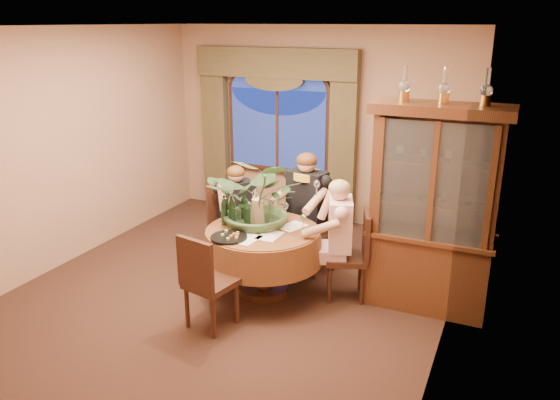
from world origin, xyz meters
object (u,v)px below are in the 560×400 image
at_px(china_cabinet, 433,211).
at_px(oil_lamp_right, 487,87).
at_px(centerpiece_plant, 260,165).
at_px(olive_bowl, 267,229).
at_px(oil_lamp_left, 405,83).
at_px(person_scarf, 307,210).
at_px(chair_right, 346,255).
at_px(person_pink, 340,239).
at_px(wine_bottle_0, 247,215).
at_px(wine_bottle_3, 224,210).
at_px(chair_front_left, 211,281).
at_px(person_back, 236,215).
at_px(oil_lamp_center, 445,85).
at_px(wine_bottle_2, 232,211).
at_px(dining_table, 263,261).
at_px(wine_bottle_4, 244,206).
at_px(wine_bottle_1, 232,207).
at_px(chair_back, 230,226).
at_px(chair_back_right, 313,232).
at_px(stoneware_vase, 257,212).

xyz_separation_m(china_cabinet, oil_lamp_right, (0.37, 0.00, 1.23)).
bearing_deg(centerpiece_plant, olive_bowl, -46.23).
xyz_separation_m(oil_lamp_left, person_scarf, (-1.14, 0.43, -1.58)).
distance_m(chair_right, person_pink, 0.19).
height_order(oil_lamp_left, wine_bottle_0, oil_lamp_left).
relative_size(olive_bowl, wine_bottle_3, 0.48).
bearing_deg(chair_front_left, wine_bottle_3, 121.01).
height_order(person_back, olive_bowl, person_back).
height_order(oil_lamp_left, oil_lamp_center, same).
distance_m(oil_lamp_center, chair_right, 1.99).
height_order(person_back, wine_bottle_3, person_back).
xyz_separation_m(chair_right, chair_front_left, (-1.00, -1.10, 0.00)).
distance_m(person_scarf, wine_bottle_2, 1.05).
relative_size(dining_table, chair_front_left, 1.35).
bearing_deg(wine_bottle_4, wine_bottle_2, -104.63).
bearing_deg(oil_lamp_right, wine_bottle_1, -172.02).
relative_size(chair_back, wine_bottle_0, 2.91).
height_order(wine_bottle_0, wine_bottle_4, same).
height_order(chair_back, wine_bottle_4, wine_bottle_4).
relative_size(dining_table, wine_bottle_3, 3.93).
relative_size(oil_lamp_right, chair_right, 0.35).
bearing_deg(chair_back, oil_lamp_left, 124.07).
height_order(chair_right, person_pink, person_pink).
bearing_deg(person_scarf, chair_front_left, 89.85).
height_order(person_pink, person_scarf, person_scarf).
bearing_deg(wine_bottle_4, person_scarf, 56.68).
xyz_separation_m(chair_front_left, wine_bottle_1, (-0.25, 0.88, 0.44)).
bearing_deg(person_scarf, dining_table, 90.00).
relative_size(dining_table, centerpiece_plant, 1.10).
xyz_separation_m(oil_lamp_right, chair_back_right, (-1.75, 0.35, -1.80)).
distance_m(oil_lamp_center, wine_bottle_1, 2.52).
distance_m(person_pink, wine_bottle_3, 1.27).
relative_size(china_cabinet, chair_back, 2.20).
relative_size(chair_right, olive_bowl, 6.08).
relative_size(chair_front_left, wine_bottle_4, 2.91).
bearing_deg(oil_lamp_left, chair_right, -164.43).
bearing_deg(wine_bottle_1, wine_bottle_4, 29.65).
bearing_deg(oil_lamp_right, person_pink, -173.37).
bearing_deg(wine_bottle_1, chair_right, 9.69).
relative_size(person_pink, person_back, 1.06).
xyz_separation_m(stoneware_vase, centerpiece_plant, (0.01, 0.06, 0.51)).
distance_m(person_pink, olive_bowl, 0.77).
xyz_separation_m(dining_table, chair_back, (-0.70, 0.53, 0.10)).
bearing_deg(chair_front_left, person_scarf, 90.15).
bearing_deg(olive_bowl, wine_bottle_2, -178.06).
distance_m(chair_back_right, person_back, 0.96).
bearing_deg(dining_table, person_back, 137.25).
bearing_deg(person_back, chair_back, 1.26).
relative_size(china_cabinet, oil_lamp_left, 6.22).
bearing_deg(wine_bottle_3, oil_lamp_left, 15.25).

